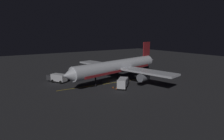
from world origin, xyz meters
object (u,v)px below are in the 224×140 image
Objects in this scene: airliner at (119,67)px; traffic_cone_far at (116,88)px; catering_truck at (123,83)px; ground_crew_worker at (74,80)px; traffic_cone_near_right at (113,87)px; traffic_cone_near_left at (109,82)px; baggage_truck at (57,78)px; traffic_cone_under_wing at (82,78)px.

airliner is 9.88m from traffic_cone_far.
catering_truck is 3.49× the size of ground_crew_worker.
traffic_cone_near_right is (1.03, 2.42, -1.06)m from catering_truck.
ground_crew_worker is 9.92m from traffic_cone_near_left.
baggage_truck is 7.83m from traffic_cone_under_wing.
traffic_cone_far is (-1.22, -0.14, 0.00)m from traffic_cone_near_right.
ground_crew_worker reaches higher than traffic_cone_near_right.
ground_crew_worker is 13.49m from traffic_cone_far.
catering_truck is 11.04× the size of traffic_cone_near_left.
ground_crew_worker is 3.16× the size of traffic_cone_under_wing.
traffic_cone_near_left and traffic_cone_far have the same top height.
baggage_truck is 19.39m from catering_truck.
traffic_cone_near_left is at bearing 1.77° from catering_truck.
traffic_cone_under_wing is at bearing 7.77° from traffic_cone_near_right.
airliner is 68.48× the size of traffic_cone_near_right.
airliner reaches higher than ground_crew_worker.
traffic_cone_near_left is 5.85m from traffic_cone_near_right.
traffic_cone_near_right is at bearing 133.16° from airliner.
traffic_cone_far is at bearing 162.66° from traffic_cone_near_left.
baggage_truck reaches higher than traffic_cone_far.
traffic_cone_near_left is (-0.24, 3.81, -3.95)m from airliner.
airliner is at bearing -137.00° from traffic_cone_under_wing.
baggage_truck is 11.68× the size of traffic_cone_near_right.
traffic_cone_under_wing is at bearing 25.32° from traffic_cone_near_left.
airliner is 8.13m from catering_truck.
airliner is 21.65× the size of ground_crew_worker.
ground_crew_worker is at bearing -134.05° from baggage_truck.
traffic_cone_near_left and traffic_cone_near_right have the same top height.
traffic_cone_under_wing is at bearing 43.00° from airliner.
traffic_cone_near_right is at bearing -172.23° from traffic_cone_under_wing.
traffic_cone_near_right is 1.00× the size of traffic_cone_far.
traffic_cone_near_right is at bearing -150.01° from ground_crew_worker.
catering_truck reaches higher than baggage_truck.
traffic_cone_near_right is 1.23m from traffic_cone_far.
traffic_cone_near_right is at bearing 66.92° from catering_truck.
catering_truck is (-15.13, -12.12, 0.06)m from baggage_truck.
catering_truck is 11.04× the size of traffic_cone_far.
ground_crew_worker is (11.72, 8.59, -0.42)m from catering_truck.
traffic_cone_under_wing is 1.00× the size of traffic_cone_far.
traffic_cone_far is (-15.33, -9.84, -1.00)m from baggage_truck.
traffic_cone_near_left is 9.71m from traffic_cone_under_wing.
catering_truck is at bearing 151.61° from airliner.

